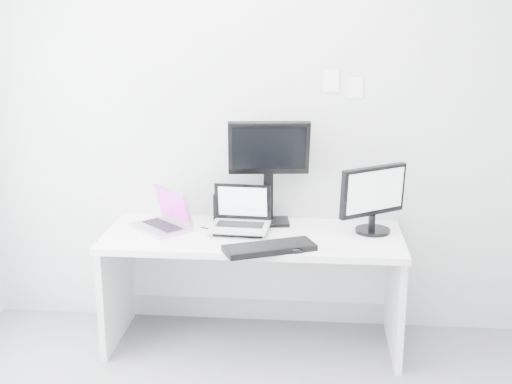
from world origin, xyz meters
TOP-DOWN VIEW (x-y plane):
  - back_wall at (0.00, 1.60)m, footprint 3.60×0.00m
  - desk at (0.00, 1.25)m, footprint 1.80×0.70m
  - macbook at (-0.58, 1.30)m, footprint 0.44×0.43m
  - speaker at (-0.22, 1.45)m, footprint 0.10×0.10m
  - dell_laptop at (-0.08, 1.27)m, footprint 0.37×0.29m
  - rear_monitor at (0.08, 1.47)m, footprint 0.52×0.24m
  - samsung_monitor at (0.72, 1.35)m, footprint 0.50×0.44m
  - keyboard at (0.12, 0.97)m, footprint 0.54×0.37m
  - mouse at (0.26, 0.95)m, footprint 0.11×0.08m
  - wall_note_0 at (0.45, 1.59)m, footprint 0.10×0.00m
  - wall_note_1 at (0.60, 1.59)m, footprint 0.09×0.00m

SIDE VIEW (x-z plane):
  - desk at x=0.00m, z-range 0.00..0.73m
  - mouse at x=0.26m, z-range 0.73..0.76m
  - keyboard at x=0.12m, z-range 0.73..0.76m
  - speaker at x=-0.22m, z-range 0.73..0.93m
  - macbook at x=-0.58m, z-range 0.73..0.99m
  - dell_laptop at x=-0.08m, z-range 0.73..1.02m
  - samsung_monitor at x=0.72m, z-range 0.73..1.16m
  - rear_monitor at x=0.08m, z-range 0.73..1.41m
  - back_wall at x=0.00m, z-range -0.45..3.15m
  - wall_note_1 at x=0.60m, z-range 1.52..1.65m
  - wall_note_0 at x=0.45m, z-range 1.55..1.69m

